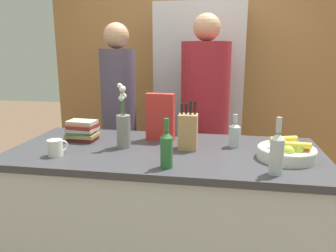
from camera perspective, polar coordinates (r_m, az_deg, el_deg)
The scene contains 14 objects.
kitchen_island at distance 2.14m, azimuth -0.48°, elevation -16.03°, with size 1.84×0.83×0.93m.
back_wall_wood at distance 3.54m, azimuth 4.37°, elevation 9.73°, with size 3.04×0.12×2.60m.
refrigerator at distance 3.22m, azimuth 5.49°, elevation 3.15°, with size 0.79×0.62×1.91m.
fruit_bowl at distance 1.89m, azimuth 20.07°, elevation -4.25°, with size 0.31×0.31×0.12m.
knife_block at distance 1.94m, azimuth 3.50°, elevation -0.90°, with size 0.11×0.09×0.29m.
flower_vase at distance 1.99m, azimuth -7.77°, elevation -0.05°, with size 0.08×0.08×0.39m.
cereal_box at distance 2.12m, azimuth -1.36°, elevation 1.56°, with size 0.19×0.07×0.31m.
coffee_mug at distance 1.94m, azimuth -18.97°, elevation -3.59°, with size 0.09×0.11×0.09m.
book_stack at distance 2.21m, azimuth -14.69°, elevation -0.78°, with size 0.20×0.16×0.13m.
bottle_oil at distance 1.63m, azimuth 18.41°, elevation -4.34°, with size 0.07×0.07×0.28m.
bottle_vinegar at distance 1.64m, azimuth -0.26°, elevation -3.93°, with size 0.06×0.06×0.25m.
bottle_wine at distance 2.03m, azimuth 11.53°, elevation -1.38°, with size 0.07×0.07×0.20m.
person_at_sink at distance 2.73m, azimuth -8.53°, elevation 1.92°, with size 0.28×0.28×1.72m.
person_in_blue at distance 2.61m, azimuth 6.38°, elevation 1.71°, with size 0.38×0.38×1.78m.
Camera 1 is at (0.33, -1.84, 1.51)m, focal length 35.00 mm.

